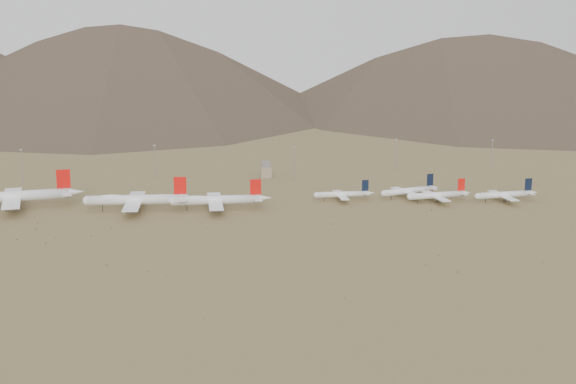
{
  "coord_description": "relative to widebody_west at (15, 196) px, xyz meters",
  "views": [
    {
      "loc": [
        -19.65,
        -468.28,
        117.36
      ],
      "look_at": [
        36.51,
        30.0,
        8.11
      ],
      "focal_mm": 50.0,
      "sensor_mm": 36.0,
      "label": 1
    }
  ],
  "objects": [
    {
      "name": "mast_west",
      "position": [
        82.74,
        86.34,
        6.11
      ],
      "size": [
        2.0,
        0.6,
        25.7
      ],
      "color": "gray",
      "rests_on": "ground"
    },
    {
      "name": "desert_scrub",
      "position": [
        97.1,
        -98.21,
        -7.82
      ],
      "size": [
        421.58,
        173.64,
        0.74
      ],
      "color": "brown",
      "rests_on": "ground"
    },
    {
      "name": "ground",
      "position": [
        134.99,
        -36.76,
        -8.1
      ],
      "size": [
        3000.0,
        3000.0,
        0.0
      ],
      "primitive_type": "plane",
      "color": "#937D4C",
      "rests_on": "ground"
    },
    {
      "name": "narrowbody_b",
      "position": [
        254.09,
        3.28,
        -3.25
      ],
      "size": [
        43.56,
        32.47,
        14.94
      ],
      "rotation": [
        0.0,
        0.0,
        0.33
      ],
      "color": "white",
      "rests_on": "ground"
    },
    {
      "name": "mast_east",
      "position": [
        267.45,
        96.84,
        6.11
      ],
      "size": [
        2.0,
        0.6,
        25.7
      ],
      "color": "gray",
      "rests_on": "ground"
    },
    {
      "name": "mast_far_east",
      "position": [
        340.31,
        83.81,
        6.11
      ],
      "size": [
        2.0,
        0.6,
        25.7
      ],
      "color": "gray",
      "rests_on": "ground"
    },
    {
      "name": "widebody_west",
      "position": [
        0.0,
        0.0,
        0.0
      ],
      "size": [
        78.36,
        61.28,
        23.49
      ],
      "rotation": [
        0.0,
        0.0,
        0.18
      ],
      "color": "white",
      "rests_on": "ground"
    },
    {
      "name": "mast_centre",
      "position": [
        184.38,
        66.53,
        6.11
      ],
      "size": [
        2.0,
        0.6,
        25.7
      ],
      "color": "gray",
      "rests_on": "ground"
    },
    {
      "name": "widebody_east",
      "position": [
        125.88,
        -17.24,
        -1.58
      ],
      "size": [
        63.7,
        48.74,
        18.91
      ],
      "rotation": [
        0.0,
        0.0,
        0.02
      ],
      "color": "white",
      "rests_on": "ground"
    },
    {
      "name": "narrowbody_d",
      "position": [
        313.14,
        -15.34,
        -3.28
      ],
      "size": [
        44.84,
        32.53,
        14.84
      ],
      "rotation": [
        0.0,
        0.0,
        0.13
      ],
      "color": "white",
      "rests_on": "ground"
    },
    {
      "name": "mast_far_west",
      "position": [
        -11.04,
        78.0,
        6.11
      ],
      "size": [
        2.0,
        0.6,
        25.7
      ],
      "color": "gray",
      "rests_on": "ground"
    },
    {
      "name": "narrowbody_a",
      "position": [
        208.71,
        -0.5,
        -3.73
      ],
      "size": [
        40.79,
        29.19,
        13.45
      ],
      "rotation": [
        0.0,
        0.0,
        0.03
      ],
      "color": "white",
      "rests_on": "ground"
    },
    {
      "name": "narrowbody_c",
      "position": [
        269.19,
        -11.9,
        -3.26
      ],
      "size": [
        44.94,
        32.73,
        14.91
      ],
      "rotation": [
        0.0,
        0.0,
        0.16
      ],
      "color": "white",
      "rests_on": "ground"
    },
    {
      "name": "widebody_centre",
      "position": [
        76.32,
        -14.32,
        -0.82
      ],
      "size": [
        71.08,
        54.45,
        21.1
      ],
      "rotation": [
        0.0,
        0.0,
        -0.02
      ],
      "color": "white",
      "rests_on": "ground"
    },
    {
      "name": "control_tower",
      "position": [
        164.99,
        83.24,
        -2.78
      ],
      "size": [
        8.0,
        8.0,
        12.0
      ],
      "color": "gray",
      "rests_on": "ground"
    }
  ]
}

